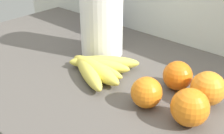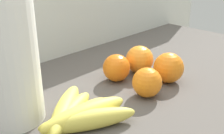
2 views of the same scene
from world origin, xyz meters
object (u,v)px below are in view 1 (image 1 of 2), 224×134
Objects in this scene: orange_back_left at (190,107)px; banana_bunch at (97,68)px; orange_right at (208,88)px; mug at (99,17)px; paper_towel_roll at (101,11)px; orange_far_right at (178,76)px; orange_center at (146,92)px.

banana_bunch is at bearing 175.49° from orange_back_left.
orange_right is at bearing 93.28° from orange_back_left.
orange_back_left is 0.60m from mug.
paper_towel_roll reaches higher than banana_bunch.
banana_bunch is 2.82× the size of orange_far_right.
banana_bunch is at bearing -157.85° from orange_far_right.
banana_bunch is 2.57× the size of orange_back_left.
paper_towel_roll is at bearing 152.72° from orange_center.
banana_bunch is 0.29m from orange_right.
orange_far_right is at bearing 22.15° from banana_bunch.
banana_bunch is at bearing -52.40° from paper_towel_roll.
orange_back_left reaches higher than banana_bunch.
paper_towel_roll is at bearing 174.50° from orange_far_right.
banana_bunch is at bearing -166.08° from orange_right.
mug is at bearing 132.96° from banana_bunch.
orange_center is (-0.01, -0.11, -0.00)m from orange_far_right.
orange_far_right reaches higher than orange_center.
paper_towel_roll is at bearing 174.07° from orange_right.
orange_right is 0.27× the size of paper_towel_roll.
orange_right is at bearing -20.05° from mug.
banana_bunch is 0.22m from orange_far_right.
banana_bunch is 2.89× the size of orange_center.
orange_right reaches higher than orange_far_right.
paper_towel_roll is at bearing -43.77° from mug.
mug reaches higher than orange_right.
mug is (-0.44, 0.18, 0.01)m from orange_far_right.
mug is (-0.53, 0.19, 0.00)m from orange_right.
paper_towel_roll reaches higher than orange_far_right.
orange_back_left is at bearing -4.51° from banana_bunch.
orange_back_left is (0.29, -0.02, 0.02)m from banana_bunch.
orange_center reaches higher than banana_bunch.
orange_back_left is 0.10m from orange_center.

